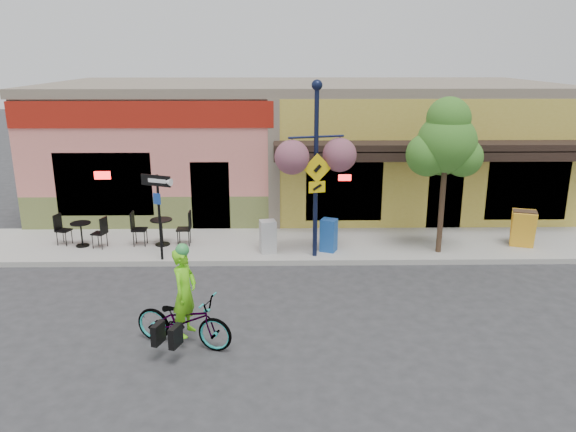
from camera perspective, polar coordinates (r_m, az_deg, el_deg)
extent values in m
plane|color=#2D2D30|center=(14.78, 2.42, -5.75)|extent=(90.00, 90.00, 0.00)
cube|color=#9E9B93|center=(16.62, 2.03, -2.93)|extent=(24.00, 3.00, 0.15)
cube|color=#A8A59E|center=(15.26, 2.31, -4.72)|extent=(24.00, 0.12, 0.15)
imported|color=maroon|center=(11.27, -10.56, -10.37)|extent=(2.15, 1.32, 1.07)
imported|color=#6DE117|center=(11.12, -10.39, -8.80)|extent=(0.60, 0.74, 1.75)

